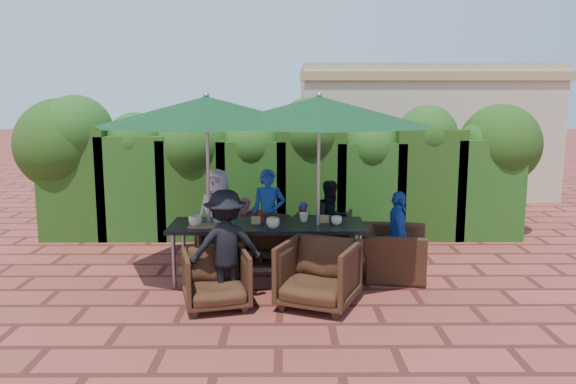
{
  "coord_description": "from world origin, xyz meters",
  "views": [
    {
      "loc": [
        0.07,
        -7.33,
        2.35
      ],
      "look_at": [
        0.1,
        0.4,
        1.09
      ],
      "focal_mm": 35.0,
      "sensor_mm": 36.0,
      "label": 1
    }
  ],
  "objects_px": {
    "umbrella_right": "(319,112)",
    "chair_near_right": "(318,271)",
    "dining_table": "(267,229)",
    "chair_far_left": "(219,236)",
    "chair_near_left": "(216,276)",
    "chair_far_right": "(325,233)",
    "chair_end_right": "(393,245)",
    "umbrella_left": "(207,112)",
    "chair_far_mid": "(275,231)"
  },
  "relations": [
    {
      "from": "chair_far_left",
      "to": "chair_near_right",
      "type": "bearing_deg",
      "value": 110.02
    },
    {
      "from": "chair_far_left",
      "to": "chair_near_left",
      "type": "relative_size",
      "value": 0.92
    },
    {
      "from": "dining_table",
      "to": "chair_far_right",
      "type": "distance_m",
      "value": 1.31
    },
    {
      "from": "chair_far_right",
      "to": "chair_near_right",
      "type": "bearing_deg",
      "value": 93.82
    },
    {
      "from": "chair_near_right",
      "to": "chair_end_right",
      "type": "distance_m",
      "value": 1.56
    },
    {
      "from": "dining_table",
      "to": "chair_near_left",
      "type": "bearing_deg",
      "value": -117.94
    },
    {
      "from": "chair_near_left",
      "to": "chair_end_right",
      "type": "relative_size",
      "value": 0.75
    },
    {
      "from": "chair_far_right",
      "to": "chair_far_mid",
      "type": "bearing_deg",
      "value": 7.97
    },
    {
      "from": "chair_far_left",
      "to": "chair_far_mid",
      "type": "bearing_deg",
      "value": 167.03
    },
    {
      "from": "chair_end_right",
      "to": "chair_far_right",
      "type": "bearing_deg",
      "value": 56.35
    },
    {
      "from": "dining_table",
      "to": "chair_far_right",
      "type": "xyz_separation_m",
      "value": [
        0.83,
        0.98,
        -0.28
      ]
    },
    {
      "from": "chair_far_right",
      "to": "umbrella_left",
      "type": "bearing_deg",
      "value": 40.85
    },
    {
      "from": "umbrella_right",
      "to": "chair_far_right",
      "type": "height_order",
      "value": "umbrella_right"
    },
    {
      "from": "umbrella_right",
      "to": "chair_near_left",
      "type": "height_order",
      "value": "umbrella_right"
    },
    {
      "from": "umbrella_right",
      "to": "chair_near_left",
      "type": "distance_m",
      "value": 2.42
    },
    {
      "from": "dining_table",
      "to": "chair_near_left",
      "type": "distance_m",
      "value": 1.23
    },
    {
      "from": "dining_table",
      "to": "umbrella_right",
      "type": "relative_size",
      "value": 0.89
    },
    {
      "from": "umbrella_right",
      "to": "chair_near_right",
      "type": "xyz_separation_m",
      "value": [
        -0.05,
        -0.95,
        -1.79
      ]
    },
    {
      "from": "dining_table",
      "to": "chair_near_right",
      "type": "bearing_deg",
      "value": -59.13
    },
    {
      "from": "umbrella_left",
      "to": "chair_near_right",
      "type": "xyz_separation_m",
      "value": [
        1.39,
        -1.05,
        -1.79
      ]
    },
    {
      "from": "umbrella_right",
      "to": "chair_far_right",
      "type": "distance_m",
      "value": 2.11
    },
    {
      "from": "chair_near_left",
      "to": "chair_end_right",
      "type": "xyz_separation_m",
      "value": [
        2.24,
        1.16,
        0.06
      ]
    },
    {
      "from": "dining_table",
      "to": "chair_far_mid",
      "type": "xyz_separation_m",
      "value": [
        0.07,
        1.0,
        -0.27
      ]
    },
    {
      "from": "chair_far_left",
      "to": "chair_near_left",
      "type": "bearing_deg",
      "value": 81.4
    },
    {
      "from": "dining_table",
      "to": "chair_near_left",
      "type": "xyz_separation_m",
      "value": [
        -0.56,
        -1.05,
        -0.31
      ]
    },
    {
      "from": "umbrella_left",
      "to": "chair_far_right",
      "type": "relative_size",
      "value": 3.66
    },
    {
      "from": "umbrella_left",
      "to": "chair_far_left",
      "type": "xyz_separation_m",
      "value": [
        0.0,
        0.96,
        -1.87
      ]
    },
    {
      "from": "chair_far_mid",
      "to": "chair_near_left",
      "type": "xyz_separation_m",
      "value": [
        -0.63,
        -2.05,
        -0.04
      ]
    },
    {
      "from": "dining_table",
      "to": "chair_end_right",
      "type": "relative_size",
      "value": 2.57
    },
    {
      "from": "umbrella_left",
      "to": "chair_near_right",
      "type": "relative_size",
      "value": 3.43
    },
    {
      "from": "chair_far_mid",
      "to": "umbrella_left",
      "type": "bearing_deg",
      "value": 61.41
    },
    {
      "from": "umbrella_right",
      "to": "chair_far_left",
      "type": "height_order",
      "value": "umbrella_right"
    },
    {
      "from": "umbrella_left",
      "to": "chair_near_left",
      "type": "bearing_deg",
      "value": -78.74
    },
    {
      "from": "umbrella_right",
      "to": "chair_near_right",
      "type": "height_order",
      "value": "umbrella_right"
    },
    {
      "from": "umbrella_left",
      "to": "chair_far_right",
      "type": "xyz_separation_m",
      "value": [
        1.6,
        0.96,
        -1.82
      ]
    },
    {
      "from": "chair_far_right",
      "to": "umbrella_right",
      "type": "bearing_deg",
      "value": 90.95
    },
    {
      "from": "dining_table",
      "to": "chair_end_right",
      "type": "bearing_deg",
      "value": 3.65
    },
    {
      "from": "chair_far_right",
      "to": "chair_near_left",
      "type": "relative_size",
      "value": 1.07
    },
    {
      "from": "dining_table",
      "to": "chair_far_right",
      "type": "relative_size",
      "value": 3.22
    },
    {
      "from": "chair_far_mid",
      "to": "chair_near_right",
      "type": "xyz_separation_m",
      "value": [
        0.54,
        -2.03,
        0.01
      ]
    },
    {
      "from": "umbrella_right",
      "to": "chair_near_right",
      "type": "relative_size",
      "value": 3.38
    },
    {
      "from": "umbrella_left",
      "to": "chair_far_right",
      "type": "distance_m",
      "value": 2.61
    },
    {
      "from": "umbrella_right",
      "to": "chair_far_left",
      "type": "relative_size",
      "value": 4.17
    },
    {
      "from": "umbrella_right",
      "to": "chair_near_right",
      "type": "distance_m",
      "value": 2.03
    },
    {
      "from": "chair_far_left",
      "to": "dining_table",
      "type": "bearing_deg",
      "value": 113.52
    },
    {
      "from": "chair_near_left",
      "to": "chair_far_right",
      "type": "bearing_deg",
      "value": 41.24
    },
    {
      "from": "umbrella_right",
      "to": "umbrella_left",
      "type": "bearing_deg",
      "value": 176.11
    },
    {
      "from": "umbrella_left",
      "to": "chair_far_mid",
      "type": "relative_size",
      "value": 3.55
    },
    {
      "from": "umbrella_left",
      "to": "chair_near_right",
      "type": "height_order",
      "value": "umbrella_left"
    },
    {
      "from": "umbrella_right",
      "to": "chair_end_right",
      "type": "bearing_deg",
      "value": 10.28
    }
  ]
}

